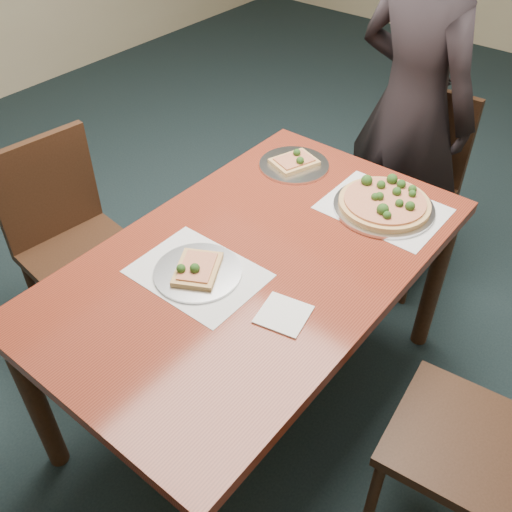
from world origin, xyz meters
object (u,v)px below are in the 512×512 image
Objects in this scene: dining_table at (256,277)px; diner at (411,108)px; chair_left at (70,235)px; slice_plate_far at (294,163)px; slice_plate_near at (197,271)px; chair_right at (497,442)px; pizza_pan at (385,203)px; chair_far at (410,176)px.

diner is (-0.02, 1.11, 0.18)m from dining_table.
slice_plate_far is (0.62, 0.69, 0.25)m from chair_left.
chair_left is at bearing -169.03° from dining_table.
chair_left reaches higher than slice_plate_far.
slice_plate_near is (-0.07, -1.29, -0.08)m from diner.
diner is at bearing -26.40° from chair_left.
chair_right is 3.25× the size of slice_plate_near.
slice_plate_near is at bearing -112.78° from pizza_pan.
chair_far is 0.54× the size of diner.
chair_far and chair_left have the same top height.
chair_far is 0.68m from slice_plate_far.
chair_left reaches higher than slice_plate_near.
pizza_pan is 0.74m from slice_plate_near.
dining_table is 0.88m from chair_right.
diner is 0.62m from slice_plate_far.
pizza_pan is at bearing -51.14° from chair_left.
chair_far is 2.50× the size of pizza_pan.
chair_far is at bearing 105.17° from pizza_pan.
dining_table is 0.89× the size of diner.
diner reaches higher than chair_left.
dining_table is 1.65× the size of chair_far.
chair_left is 1.73m from chair_right.
chair_right is (1.72, 0.17, 0.00)m from chair_left.
diner is 6.01× the size of slice_plate_near.
chair_left is at bearing -147.59° from pizza_pan.
chair_far is (0.03, 1.11, -0.14)m from dining_table.
pizza_pan is at bearing 121.71° from diner.
chair_left is at bearing -90.46° from chair_right.
diner is at bearing 87.11° from slice_plate_near.
dining_table is 1.12m from diner.
pizza_pan is at bearing -4.36° from slice_plate_far.
pizza_pan is 1.30× the size of slice_plate_near.
slice_plate_near is at bearing -78.94° from slice_plate_far.
diner is 6.01× the size of slice_plate_far.
dining_table is 5.36× the size of slice_plate_far.
slice_plate_far is at bearing -121.58° from chair_right.
pizza_pan reaches higher than slice_plate_near.
slice_plate_near is (-0.09, -0.18, 0.11)m from dining_table.
diner is at bearing 91.27° from dining_table.
slice_plate_near is (-0.96, -0.19, 0.25)m from chair_right.
pizza_pan reaches higher than dining_table.
chair_right is at bearing 0.58° from dining_table.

